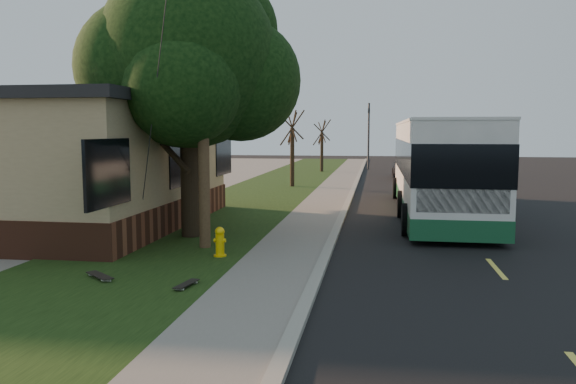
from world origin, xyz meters
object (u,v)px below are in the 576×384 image
at_px(fire_hydrant, 220,242).
at_px(transit_bus, 438,165).
at_px(leafy_tree, 191,62).
at_px(traffic_signal, 369,131).
at_px(dumpster, 59,208).
at_px(skateboarder, 198,203).
at_px(skateboard_spare, 100,276).
at_px(bare_tree_near, 292,149).
at_px(skateboard_main, 186,284).
at_px(utility_pole, 202,75).
at_px(distant_car, 409,168).
at_px(bare_tree_far, 322,146).

relative_size(fire_hydrant, transit_bus, 0.06).
relative_size(leafy_tree, traffic_signal, 1.42).
bearing_deg(traffic_signal, fire_hydrant, -95.21).
bearing_deg(traffic_signal, leafy_tree, -98.47).
bearing_deg(fire_hydrant, dumpster, 152.37).
bearing_deg(transit_bus, skateboarder, -147.11).
height_order(skateboarder, skateboard_spare, skateboarder).
bearing_deg(leafy_tree, transit_bus, 38.06).
xyz_separation_m(bare_tree_near, skateboard_main, (1.00, -20.79, -2.03)).
relative_size(fire_hydrant, leafy_tree, 0.09).
height_order(bare_tree_near, traffic_signal, traffic_signal).
bearing_deg(utility_pole, distant_car, 74.34).
relative_size(skateboarder, skateboard_spare, 1.97).
distance_m(bare_tree_near, transit_bus, 11.68).
distance_m(bare_tree_near, skateboarder, 14.49).
bearing_deg(utility_pole, skateboard_main, -77.99).
distance_m(transit_bus, distant_car, 16.04).
height_order(utility_pole, distant_car, utility_pole).
xyz_separation_m(traffic_signal, transit_bus, (3.02, -25.33, -1.27)).
xyz_separation_m(fire_hydrant, bare_tree_far, (-0.40, 30.00, 1.57)).
bearing_deg(dumpster, skateboarder, 3.52).
xyz_separation_m(transit_bus, skateboard_main, (-6.02, -11.46, -1.77)).
bearing_deg(distant_car, fire_hydrant, -111.27).
distance_m(traffic_signal, skateboarder, 30.87).
bearing_deg(fire_hydrant, bare_tree_near, 92.86).
xyz_separation_m(bare_tree_far, dumpster, (-5.92, -26.69, -1.30)).
relative_size(utility_pole, bare_tree_near, 2.11).
distance_m(traffic_signal, transit_bus, 25.54).
distance_m(transit_bus, skateboarder, 9.40).
bearing_deg(dumpster, fire_hydrant, -27.63).
bearing_deg(distant_car, leafy_tree, -116.56).
height_order(traffic_signal, skateboarder, traffic_signal).
bearing_deg(traffic_signal, dumpster, -107.07).
xyz_separation_m(fire_hydrant, utility_pole, (-0.71, 0.99, 4.20)).
distance_m(bare_tree_far, distant_car, 8.37).
height_order(leafy_tree, skateboarder, leafy_tree).
bearing_deg(fire_hydrant, distant_car, 76.48).
bearing_deg(bare_tree_far, transit_bus, -73.01).
bearing_deg(utility_pole, leafy_tree, 117.60).
xyz_separation_m(bare_tree_near, dumpster, (-5.42, -14.69, -1.45)).
height_order(fire_hydrant, distant_car, distant_car).
bearing_deg(bare_tree_far, skateboard_main, -89.13).
relative_size(leafy_tree, bare_tree_near, 1.81).
height_order(leafy_tree, bare_tree_near, leafy_tree).
xyz_separation_m(traffic_signal, skateboard_spare, (-5.02, -36.48, -3.03)).
height_order(bare_tree_near, skateboard_spare, bare_tree_near).
bearing_deg(bare_tree_near, bare_tree_far, 87.61).
relative_size(bare_tree_near, bare_tree_far, 1.07).
distance_m(fire_hydrant, skateboarder, 4.02).
relative_size(bare_tree_near, transit_bus, 0.33).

